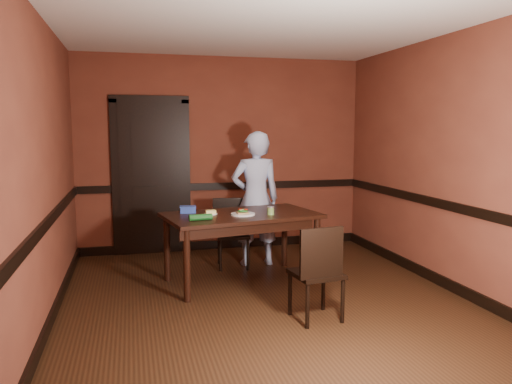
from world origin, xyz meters
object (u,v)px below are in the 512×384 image
food_tub (188,209)px  dining_table (241,248)px  cheese_saucer (211,213)px  person (256,199)px  chair_far (233,234)px  chair_near (316,272)px  sauce_jar (271,211)px  sandwich_plate (243,213)px

food_tub → dining_table: bearing=-13.9°
cheese_saucer → person: bearing=43.1°
chair_far → chair_near: chair_near is taller
sauce_jar → sandwich_plate: bearing=168.8°
dining_table → chair_far: (0.03, 0.60, 0.03)m
chair_near → person: 1.95m
dining_table → person: bearing=53.1°
dining_table → person: size_ratio=0.99×
sandwich_plate → dining_table: bearing=88.5°
dining_table → chair_near: bearing=-82.1°
sandwich_plate → sauce_jar: bearing=-11.2°
sauce_jar → chair_near: bearing=-83.9°
sauce_jar → food_tub: sauce_jar is taller
cheese_saucer → sauce_jar: bearing=-17.2°
chair_far → cheese_saucer: bearing=-115.5°
dining_table → chair_far: bearing=76.8°
dining_table → sauce_jar: (0.30, -0.15, 0.43)m
dining_table → chair_far: chair_far is taller
sandwich_plate → chair_far: bearing=87.4°
chair_near → sauce_jar: chair_near is taller
chair_far → person: person is taller
cheese_saucer → food_tub: food_tub is taller
sandwich_plate → food_tub: bearing=152.8°
chair_far → sandwich_plate: 0.79m
person → sandwich_plate: (-0.33, -0.76, -0.04)m
chair_far → chair_near: 1.89m
chair_far → person: 0.52m
chair_near → food_tub: 1.78m
food_tub → cheese_saucer: bearing=-28.2°
chair_near → sauce_jar: size_ratio=9.63×
dining_table → sauce_jar: 0.55m
chair_far → cheese_saucer: 0.76m
chair_near → person: (-0.08, 1.91, 0.40)m
sauce_jar → cheese_saucer: size_ratio=0.63×
person → food_tub: 1.01m
chair_near → person: person is taller
chair_near → food_tub: size_ratio=4.60×
sauce_jar → food_tub: 0.93m
person → sauce_jar: (-0.03, -0.82, -0.02)m
dining_table → cheese_saucer: size_ratio=11.40×
chair_far → person: size_ratio=0.50×
chair_far → chair_near: bearing=-70.8°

